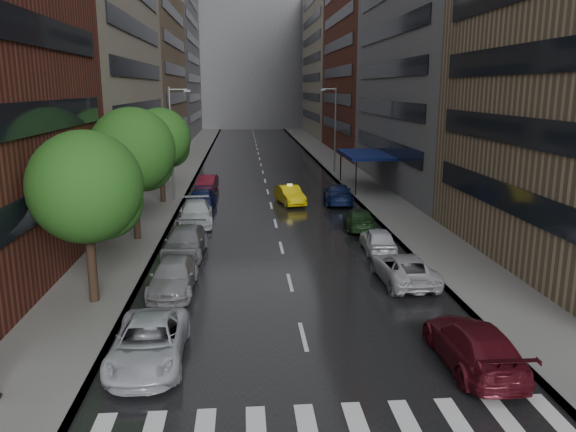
# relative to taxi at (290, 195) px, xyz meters

# --- Properties ---
(ground) EXTENTS (220.00, 220.00, 0.00)m
(ground) POSITION_rel_taxi_xyz_m (-1.53, -28.54, -0.73)
(ground) COLOR gray
(ground) RESTS_ON ground
(road) EXTENTS (14.00, 140.00, 0.01)m
(road) POSITION_rel_taxi_xyz_m (-1.53, 21.46, -0.73)
(road) COLOR black
(road) RESTS_ON ground
(sidewalk_left) EXTENTS (4.00, 140.00, 0.15)m
(sidewalk_left) POSITION_rel_taxi_xyz_m (-10.53, 21.46, -0.66)
(sidewalk_left) COLOR gray
(sidewalk_left) RESTS_ON ground
(sidewalk_right) EXTENTS (4.00, 140.00, 0.15)m
(sidewalk_right) POSITION_rel_taxi_xyz_m (7.47, 21.46, -0.66)
(sidewalk_right) COLOR gray
(sidewalk_right) RESTS_ON ground
(crosswalk) EXTENTS (13.15, 2.80, 0.01)m
(crosswalk) POSITION_rel_taxi_xyz_m (-1.33, -30.54, -0.72)
(crosswalk) COLOR silver
(crosswalk) RESTS_ON ground
(buildings_left) EXTENTS (8.00, 108.00, 38.00)m
(buildings_left) POSITION_rel_taxi_xyz_m (-16.53, 30.25, 15.26)
(buildings_left) COLOR maroon
(buildings_left) RESTS_ON ground
(buildings_right) EXTENTS (8.05, 109.10, 36.00)m
(buildings_right) POSITION_rel_taxi_xyz_m (13.47, 28.16, 14.30)
(buildings_right) COLOR #937A5B
(buildings_right) RESTS_ON ground
(building_far) EXTENTS (40.00, 14.00, 32.00)m
(building_far) POSITION_rel_taxi_xyz_m (-1.53, 89.46, 15.27)
(building_far) COLOR slate
(building_far) RESTS_ON ground
(tree_near) EXTENTS (4.68, 4.68, 7.46)m
(tree_near) POSITION_rel_taxi_xyz_m (-10.13, -20.60, 4.36)
(tree_near) COLOR #382619
(tree_near) RESTS_ON ground
(tree_mid) EXTENTS (5.03, 5.03, 8.02)m
(tree_mid) POSITION_rel_taxi_xyz_m (-10.13, -10.36, 4.76)
(tree_mid) COLOR #382619
(tree_mid) RESTS_ON ground
(tree_far) EXTENTS (4.76, 4.76, 7.59)m
(tree_far) POSITION_rel_taxi_xyz_m (-10.13, 0.99, 4.46)
(tree_far) COLOR #382619
(tree_far) RESTS_ON ground
(taxi) EXTENTS (2.40, 4.67, 1.47)m
(taxi) POSITION_rel_taxi_xyz_m (0.00, 0.00, 0.00)
(taxi) COLOR yellow
(taxi) RESTS_ON ground
(parked_cars_left) EXTENTS (2.52, 37.20, 1.55)m
(parked_cars_left) POSITION_rel_taxi_xyz_m (-6.93, -11.34, 0.00)
(parked_cars_left) COLOR silver
(parked_cars_left) RESTS_ON ground
(parked_cars_right) EXTENTS (2.63, 32.48, 1.57)m
(parked_cars_right) POSITION_rel_taxi_xyz_m (3.87, -13.82, -0.00)
(parked_cars_right) COLOR #501018
(parked_cars_right) RESTS_ON ground
(street_lamp_left) EXTENTS (1.74, 0.22, 9.00)m
(street_lamp_left) POSITION_rel_taxi_xyz_m (-9.25, 1.46, 4.16)
(street_lamp_left) COLOR gray
(street_lamp_left) RESTS_ON sidewalk_left
(street_lamp_right) EXTENTS (1.74, 0.22, 9.00)m
(street_lamp_right) POSITION_rel_taxi_xyz_m (6.19, 16.46, 4.16)
(street_lamp_right) COLOR gray
(street_lamp_right) RESTS_ON sidewalk_right
(awning) EXTENTS (4.00, 8.00, 3.12)m
(awning) POSITION_rel_taxi_xyz_m (7.46, 6.46, 2.40)
(awning) COLOR navy
(awning) RESTS_ON sidewalk_right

